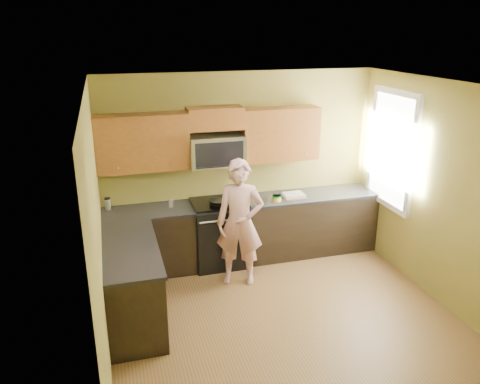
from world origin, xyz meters
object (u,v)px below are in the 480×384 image
object	(u,v)px
frying_pan	(219,204)
travel_mug	(108,210)
butter_tub	(276,201)
microwave	(216,165)
woman	(240,223)
stove	(219,233)

from	to	relation	value
frying_pan	travel_mug	size ratio (longest dim) A/B	2.60
frying_pan	butter_tub	xyz separation A→B (m)	(0.84, -0.02, -0.03)
microwave	frying_pan	xyz separation A→B (m)	(-0.02, -0.21, -0.50)
travel_mug	woman	bearing A→B (deg)	-25.38
stove	woman	distance (m)	0.71
stove	microwave	distance (m)	0.98
frying_pan	woman	bearing A→B (deg)	-91.90
stove	butter_tub	xyz separation A→B (m)	(0.82, -0.11, 0.45)
woman	butter_tub	distance (m)	0.84
microwave	travel_mug	bearing A→B (deg)	177.54
stove	woman	xyz separation A→B (m)	(0.14, -0.59, 0.37)
microwave	frying_pan	distance (m)	0.54
woman	frying_pan	xyz separation A→B (m)	(-0.16, 0.50, 0.10)
microwave	butter_tub	xyz separation A→B (m)	(0.82, -0.23, -0.53)
stove	butter_tub	bearing A→B (deg)	-7.51
stove	frying_pan	bearing A→B (deg)	-105.14
stove	frying_pan	distance (m)	0.48
woman	frying_pan	bearing A→B (deg)	128.61
microwave	butter_tub	size ratio (longest dim) A/B	5.53
butter_tub	microwave	bearing A→B (deg)	164.13
butter_tub	woman	bearing A→B (deg)	-144.85
woman	butter_tub	xyz separation A→B (m)	(0.68, 0.48, 0.07)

